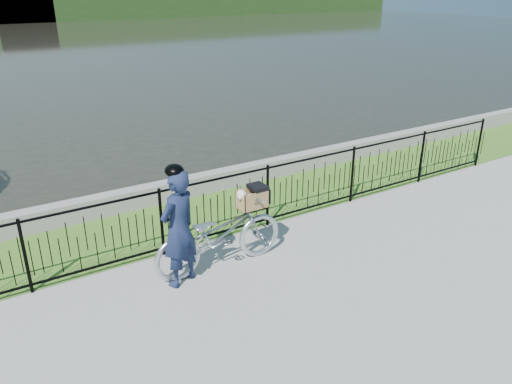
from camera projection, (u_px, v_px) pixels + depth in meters
ground at (270, 282)px, 7.31m from camera, size 120.00×120.00×0.00m
grass_strip at (193, 217)px, 9.33m from camera, size 60.00×2.00×0.01m
quay_wall at (171, 190)px, 10.04m from camera, size 60.00×0.30×0.40m
fence at (218, 208)px, 8.33m from camera, size 14.00×0.06×1.15m
far_building_right at (23, 7)px, 55.29m from camera, size 6.00×3.00×3.20m
bicycle_rig at (220, 234)px, 7.51m from camera, size 2.12×0.74×1.23m
cyclist at (178, 227)px, 6.98m from camera, size 0.75×0.64×1.82m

